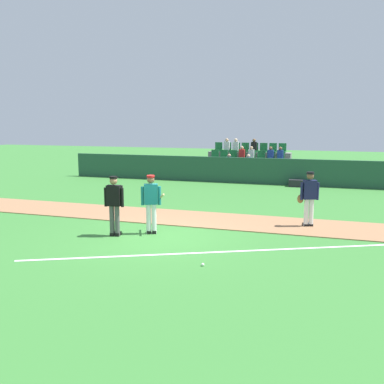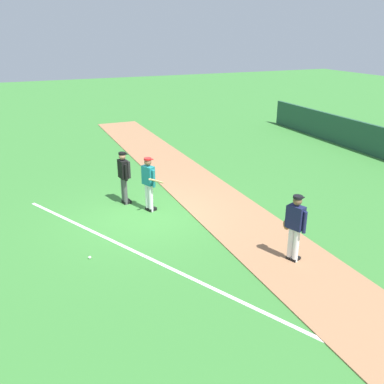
{
  "view_description": "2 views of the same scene",
  "coord_description": "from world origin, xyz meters",
  "px_view_note": "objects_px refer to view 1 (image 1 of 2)",
  "views": [
    {
      "loc": [
        4.76,
        -11.3,
        3.32
      ],
      "look_at": [
        0.59,
        1.46,
        1.12
      ],
      "focal_mm": 40.5,
      "sensor_mm": 36.0,
      "label": 1
    },
    {
      "loc": [
        11.6,
        -3.37,
        5.42
      ],
      "look_at": [
        1.0,
        1.17,
        0.96
      ],
      "focal_mm": 39.34,
      "sensor_mm": 36.0,
      "label": 2
    }
  ],
  "objects_px": {
    "umpire_home_plate": "(114,202)",
    "equipment_bag": "(298,183)",
    "runner_navy_jersey": "(309,197)",
    "baseball": "(203,265)",
    "batter_teal_jersey": "(151,202)"
  },
  "relations": [
    {
      "from": "umpire_home_plate",
      "to": "equipment_bag",
      "type": "distance_m",
      "value": 12.29
    },
    {
      "from": "runner_navy_jersey",
      "to": "baseball",
      "type": "height_order",
      "value": "runner_navy_jersey"
    },
    {
      "from": "equipment_bag",
      "to": "baseball",
      "type": "bearing_deg",
      "value": -94.77
    },
    {
      "from": "runner_navy_jersey",
      "to": "equipment_bag",
      "type": "xyz_separation_m",
      "value": [
        -0.98,
        8.62,
        -0.78
      ]
    },
    {
      "from": "baseball",
      "to": "batter_teal_jersey",
      "type": "bearing_deg",
      "value": 134.43
    },
    {
      "from": "batter_teal_jersey",
      "to": "baseball",
      "type": "bearing_deg",
      "value": -45.57
    },
    {
      "from": "umpire_home_plate",
      "to": "baseball",
      "type": "height_order",
      "value": "umpire_home_plate"
    },
    {
      "from": "runner_navy_jersey",
      "to": "equipment_bag",
      "type": "relative_size",
      "value": 1.96
    },
    {
      "from": "baseball",
      "to": "equipment_bag",
      "type": "bearing_deg",
      "value": 85.23
    },
    {
      "from": "umpire_home_plate",
      "to": "runner_navy_jersey",
      "type": "relative_size",
      "value": 1.0
    },
    {
      "from": "umpire_home_plate",
      "to": "baseball",
      "type": "relative_size",
      "value": 23.78
    },
    {
      "from": "batter_teal_jersey",
      "to": "umpire_home_plate",
      "type": "height_order",
      "value": "same"
    },
    {
      "from": "baseball",
      "to": "umpire_home_plate",
      "type": "bearing_deg",
      "value": 150.96
    },
    {
      "from": "batter_teal_jersey",
      "to": "equipment_bag",
      "type": "xyz_separation_m",
      "value": [
        3.39,
        10.93,
        -0.79
      ]
    },
    {
      "from": "equipment_bag",
      "to": "batter_teal_jersey",
      "type": "bearing_deg",
      "value": -107.26
    }
  ]
}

